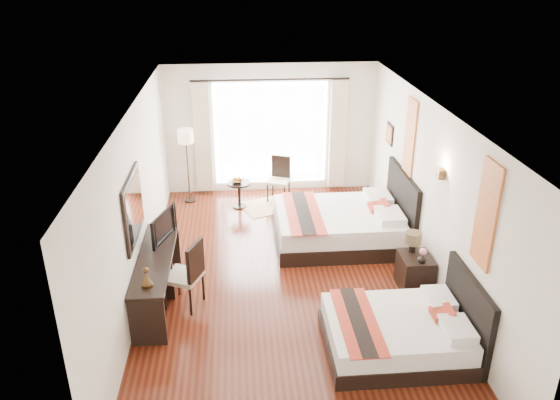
{
  "coord_description": "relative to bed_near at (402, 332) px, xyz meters",
  "views": [
    {
      "loc": [
        -0.73,
        -7.55,
        4.78
      ],
      "look_at": [
        -0.07,
        0.38,
        1.23
      ],
      "focal_mm": 35.0,
      "sensor_mm": 36.0,
      "label": 1
    }
  ],
  "objects": [
    {
      "name": "nightstand",
      "position": [
        0.62,
        1.45,
        0.0
      ],
      "size": [
        0.47,
        0.58,
        0.56
      ],
      "primitive_type": "cube",
      "color": "black",
      "rests_on": "floor"
    },
    {
      "name": "bed_near",
      "position": [
        0.0,
        0.0,
        0.0
      ],
      "size": [
        1.89,
        1.47,
        1.06
      ],
      "color": "black",
      "rests_on": "floor"
    },
    {
      "name": "wall_headboard",
      "position": [
        0.89,
        1.87,
        1.12
      ],
      "size": [
        0.01,
        7.5,
        2.8
      ],
      "primitive_type": "cube",
      "color": "silver",
      "rests_on": "floor"
    },
    {
      "name": "bronze_figurine",
      "position": [
        -3.35,
        0.64,
        0.6
      ],
      "size": [
        0.21,
        0.21,
        0.25
      ],
      "primitive_type": null,
      "rotation": [
        0.0,
        0.0,
        0.31
      ],
      "color": "#442E18",
      "rests_on": "console_desk"
    },
    {
      "name": "wall_desk",
      "position": [
        -3.6,
        1.87,
        1.12
      ],
      "size": [
        0.01,
        7.5,
        2.8
      ],
      "primitive_type": "cube",
      "color": "silver",
      "rests_on": "floor"
    },
    {
      "name": "table_lamp",
      "position": [
        0.59,
        1.6,
        0.49
      ],
      "size": [
        0.25,
        0.25,
        0.4
      ],
      "color": "black",
      "rests_on": "nightstand"
    },
    {
      "name": "window_chair",
      "position": [
        -1.23,
        5.03,
        0.01
      ],
      "size": [
        0.57,
        0.57,
        0.94
      ],
      "rotation": [
        0.0,
        0.0,
        -1.94
      ],
      "color": "#BFAF92",
      "rests_on": "floor"
    },
    {
      "name": "jute_rug",
      "position": [
        -1.4,
        4.73,
        -0.27
      ],
      "size": [
        1.48,
        1.26,
        0.01
      ],
      "primitive_type": "cube",
      "rotation": [
        0.0,
        0.0,
        0.39
      ],
      "color": "tan",
      "rests_on": "floor"
    },
    {
      "name": "wall_sconce",
      "position": [
        0.83,
        1.45,
        1.64
      ],
      "size": [
        0.1,
        0.14,
        0.14
      ],
      "primitive_type": "cube",
      "color": "#442E18",
      "rests_on": "wall_headboard"
    },
    {
      "name": "sheer_curtain",
      "position": [
        -1.36,
        5.54,
        1.02
      ],
      "size": [
        2.3,
        0.02,
        2.1
      ],
      "primitive_type": "cube",
      "color": "white",
      "rests_on": "wall_window"
    },
    {
      "name": "drape_right",
      "position": [
        0.09,
        5.5,
        1.0
      ],
      "size": [
        0.35,
        0.14,
        2.35
      ],
      "primitive_type": "cube",
      "color": "beige",
      "rests_on": "floor"
    },
    {
      "name": "vase",
      "position": [
        0.64,
        1.26,
        0.29
      ],
      "size": [
        0.17,
        0.17,
        0.14
      ],
      "primitive_type": "imported",
      "rotation": [
        0.0,
        0.0,
        0.41
      ],
      "color": "black",
      "rests_on": "nightstand"
    },
    {
      "name": "floor_lamp",
      "position": [
        -3.13,
        5.11,
        1.06
      ],
      "size": [
        0.32,
        0.32,
        1.59
      ],
      "color": "black",
      "rests_on": "floor"
    },
    {
      "name": "window_glass",
      "position": [
        -1.36,
        5.6,
        1.02
      ],
      "size": [
        2.4,
        0.02,
        2.2
      ],
      "primitive_type": "cube",
      "color": "white",
      "rests_on": "wall_window"
    },
    {
      "name": "floor",
      "position": [
        -1.36,
        1.87,
        -0.28
      ],
      "size": [
        4.5,
        7.5,
        0.01
      ],
      "primitive_type": "cube",
      "color": "#3B100A",
      "rests_on": "ground"
    },
    {
      "name": "wall_entry",
      "position": [
        -1.36,
        -1.87,
        1.12
      ],
      "size": [
        4.5,
        0.01,
        2.8
      ],
      "primitive_type": "cube",
      "color": "silver",
      "rests_on": "floor"
    },
    {
      "name": "ceiling",
      "position": [
        -1.36,
        1.87,
        2.51
      ],
      "size": [
        4.5,
        7.5,
        0.02
      ],
      "primitive_type": "cube",
      "color": "white",
      "rests_on": "wall_headboard"
    },
    {
      "name": "desk_chair",
      "position": [
        -2.92,
        1.26,
        0.05
      ],
      "size": [
        0.65,
        0.65,
        1.07
      ],
      "rotation": [
        0.0,
        0.0,
        2.74
      ],
      "color": "#BFAF92",
      "rests_on": "floor"
    },
    {
      "name": "art_panel_near",
      "position": [
        0.87,
        -0.0,
        1.67
      ],
      "size": [
        0.03,
        0.5,
        1.35
      ],
      "primitive_type": "cube",
      "color": "maroon",
      "rests_on": "wall_headboard"
    },
    {
      "name": "fruit_bowl",
      "position": [
        -2.11,
        4.7,
        0.3
      ],
      "size": [
        0.25,
        0.25,
        0.06
      ],
      "primitive_type": "imported",
      "rotation": [
        0.0,
        0.0,
        0.05
      ],
      "color": "#403017",
      "rests_on": "side_table"
    },
    {
      "name": "drape_left",
      "position": [
        -2.81,
        5.5,
        1.0
      ],
      "size": [
        0.35,
        0.14,
        2.35
      ],
      "primitive_type": "cube",
      "color": "beige",
      "rests_on": "floor"
    },
    {
      "name": "mirror_frame",
      "position": [
        -3.58,
        1.44,
        1.27
      ],
      "size": [
        0.04,
        1.25,
        0.95
      ],
      "primitive_type": "cube",
      "color": "black",
      "rests_on": "wall_desk"
    },
    {
      "name": "side_table",
      "position": [
        -2.07,
        4.72,
        -0.0
      ],
      "size": [
        0.48,
        0.48,
        0.55
      ],
      "primitive_type": "cylinder",
      "color": "black",
      "rests_on": "floor"
    },
    {
      "name": "television",
      "position": [
        -3.33,
        1.99,
        0.71
      ],
      "size": [
        0.36,
        0.79,
        0.46
      ],
      "primitive_type": "imported",
      "rotation": [
        0.0,
        0.0,
        1.24
      ],
      "color": "black",
      "rests_on": "console_desk"
    },
    {
      "name": "art_panel_far",
      "position": [
        0.87,
        3.07,
        1.67
      ],
      "size": [
        0.03,
        0.5,
        1.35
      ],
      "primitive_type": "cube",
      "color": "maroon",
      "rests_on": "wall_headboard"
    },
    {
      "name": "console_desk",
      "position": [
        -3.35,
        1.44,
        0.1
      ],
      "size": [
        0.5,
        2.2,
        0.76
      ],
      "primitive_type": "cube",
      "color": "black",
      "rests_on": "floor"
    },
    {
      "name": "mirror_glass",
      "position": [
        -3.55,
        1.44,
        1.27
      ],
      "size": [
        0.01,
        1.12,
        0.82
      ],
      "primitive_type": "cube",
      "color": "white",
      "rests_on": "mirror_frame"
    },
    {
      "name": "wall_window",
      "position": [
        -1.36,
        5.62,
        1.12
      ],
      "size": [
        4.5,
        0.01,
        2.8
      ],
      "primitive_type": "cube",
      "color": "silver",
      "rests_on": "floor"
    },
    {
      "name": "bed_far",
      "position": [
        -0.21,
        3.07,
        0.06
      ],
      "size": [
        2.32,
        1.81,
        1.31
      ],
      "color": "black",
      "rests_on": "floor"
    }
  ]
}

